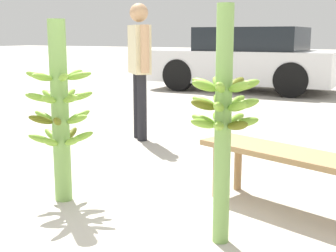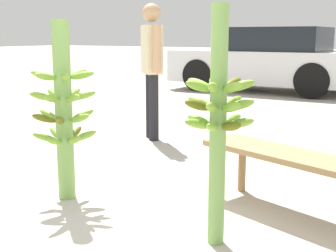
# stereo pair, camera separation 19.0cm
# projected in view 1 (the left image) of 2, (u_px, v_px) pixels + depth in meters

# --- Properties ---
(ground_plane) EXTENTS (80.00, 80.00, 0.00)m
(ground_plane) POSITION_uv_depth(u_px,v_px,m) (105.00, 230.00, 2.95)
(ground_plane) COLOR #B2AA9E
(banana_stalk_left) EXTENTS (0.48, 0.49, 1.32)m
(banana_stalk_left) POSITION_uv_depth(u_px,v_px,m) (60.00, 111.00, 3.37)
(banana_stalk_left) COLOR #7AA851
(banana_stalk_left) RESTS_ON ground_plane
(banana_stalk_center) EXTENTS (0.41, 0.41, 1.38)m
(banana_stalk_center) POSITION_uv_depth(u_px,v_px,m) (223.00, 118.00, 2.65)
(banana_stalk_center) COLOR #7AA851
(banana_stalk_center) RESTS_ON ground_plane
(vendor_person) EXTENTS (0.49, 0.48, 1.56)m
(vendor_person) POSITION_uv_depth(u_px,v_px,m) (139.00, 60.00, 5.37)
(vendor_person) COLOR black
(vendor_person) RESTS_ON ground_plane
(market_bench) EXTENTS (1.49, 0.79, 0.43)m
(market_bench) POSITION_uv_depth(u_px,v_px,m) (297.00, 162.00, 3.16)
(market_bench) COLOR #99754C
(market_bench) RESTS_ON ground_plane
(parked_car) EXTENTS (4.00, 1.91, 1.38)m
(parked_car) POSITION_uv_depth(u_px,v_px,m) (246.00, 60.00, 10.35)
(parked_car) COLOR silver
(parked_car) RESTS_ON ground_plane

